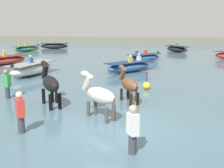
% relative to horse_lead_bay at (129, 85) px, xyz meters
% --- Properties ---
extents(ground_plane, '(120.00, 120.00, 0.00)m').
position_rel_horse_lead_bay_xyz_m(ground_plane, '(-0.23, -2.80, -1.07)').
color(ground_plane, '#666051').
extents(water_surface, '(90.00, 90.00, 0.38)m').
position_rel_horse_lead_bay_xyz_m(water_surface, '(-0.23, 7.20, -0.89)').
color(water_surface, '#476675').
rests_on(water_surface, ground).
extents(horse_lead_bay, '(1.09, 1.58, 1.81)m').
position_rel_horse_lead_bay_xyz_m(horse_lead_bay, '(0.00, 0.00, 0.00)').
color(horse_lead_bay, brown).
rests_on(horse_lead_bay, ground).
extents(horse_trailing_black, '(1.37, 1.73, 2.06)m').
position_rel_horse_lead_bay_xyz_m(horse_trailing_black, '(-2.97, -0.92, 0.15)').
color(horse_trailing_black, black).
rests_on(horse_trailing_black, ground).
extents(horse_flank_pinto, '(1.54, 1.35, 1.91)m').
position_rel_horse_lead_bay_xyz_m(horse_flank_pinto, '(-0.84, -2.08, 0.06)').
color(horse_flank_pinto, beige).
rests_on(horse_flank_pinto, ground).
extents(boat_far_inshore, '(2.70, 3.00, 1.11)m').
position_rel_horse_lead_bay_xyz_m(boat_far_inshore, '(3.79, 20.53, -0.38)').
color(boat_far_inshore, black).
rests_on(boat_far_inshore, water_surface).
extents(boat_near_port, '(3.49, 1.78, 1.12)m').
position_rel_horse_lead_bay_xyz_m(boat_near_port, '(-10.91, 22.49, -0.37)').
color(boat_near_port, black).
rests_on(boat_near_port, water_surface).
extents(boat_near_starboard, '(3.07, 2.92, 1.08)m').
position_rel_horse_lead_bay_xyz_m(boat_near_starboard, '(0.39, 12.33, -0.39)').
color(boat_near_starboard, '#28518E').
rests_on(boat_near_starboard, water_surface).
extents(boat_mid_channel, '(2.68, 3.64, 1.11)m').
position_rel_horse_lead_bay_xyz_m(boat_mid_channel, '(-10.24, 9.14, -0.38)').
color(boat_mid_channel, '#BC382D').
rests_on(boat_mid_channel, water_surface).
extents(boat_distant_east, '(2.62, 3.09, 1.07)m').
position_rel_horse_lead_bay_xyz_m(boat_distant_east, '(-12.87, 18.91, -0.39)').
color(boat_distant_east, '#337556').
rests_on(boat_distant_east, water_surface).
extents(boat_far_offshore, '(2.15, 3.81, 1.23)m').
position_rel_horse_lead_bay_xyz_m(boat_far_offshore, '(-6.38, 5.27, -0.32)').
color(boat_far_offshore, silver).
rests_on(boat_far_offshore, water_surface).
extents(boat_distant_west, '(3.25, 3.26, 1.14)m').
position_rel_horse_lead_bay_xyz_m(boat_distant_west, '(-0.52, 7.14, -0.36)').
color(boat_distant_west, '#28518E').
rests_on(boat_distant_west, water_surface).
extents(person_wading_close, '(0.37, 0.30, 1.63)m').
position_rel_horse_lead_bay_xyz_m(person_wading_close, '(-5.17, -0.13, -0.21)').
color(person_wading_close, '#383842').
rests_on(person_wading_close, ground).
extents(person_spectator_far, '(0.36, 0.37, 1.63)m').
position_rel_horse_lead_bay_xyz_m(person_spectator_far, '(-2.88, -3.68, -0.21)').
color(person_spectator_far, '#383842').
rests_on(person_spectator_far, ground).
extents(person_onlooker_right, '(0.34, 0.38, 1.63)m').
position_rel_horse_lead_bay_xyz_m(person_onlooker_right, '(0.44, -4.59, -0.21)').
color(person_onlooker_right, '#383842').
rests_on(person_onlooker_right, ground).
extents(channel_buoy, '(0.36, 0.36, 0.84)m').
position_rel_horse_lead_bay_xyz_m(channel_buoy, '(0.70, 2.33, -0.51)').
color(channel_buoy, yellow).
rests_on(channel_buoy, water_surface).
extents(far_shoreline, '(80.00, 2.40, 1.33)m').
position_rel_horse_lead_bay_xyz_m(far_shoreline, '(-0.23, 34.23, -0.41)').
color(far_shoreline, '#706B5B').
rests_on(far_shoreline, ground).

